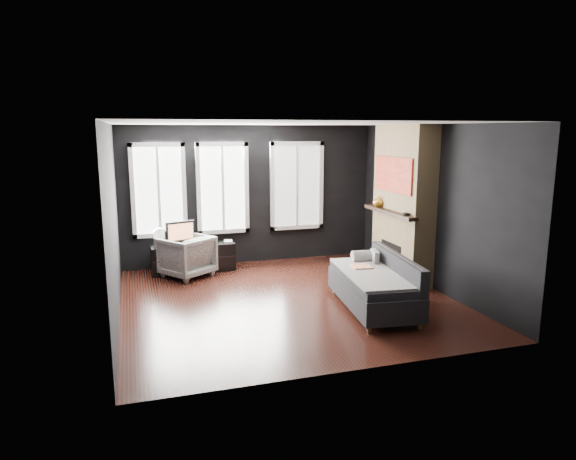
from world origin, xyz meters
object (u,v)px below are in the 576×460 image
object	(u,v)px
monitor	(180,231)
mantel_vase	(378,201)
sofa	(373,282)
media_console	(193,258)
mug	(214,240)
book	(224,236)
armchair	(186,254)

from	to	relation	value
monitor	mantel_vase	world-z (taller)	mantel_vase
sofa	media_console	distance (m)	3.67
mug	book	world-z (taller)	book
monitor	mug	world-z (taller)	monitor
monitor	mantel_vase	size ratio (longest dim) A/B	2.68
mantel_vase	book	bearing A→B (deg)	157.46
sofa	book	world-z (taller)	sofa
armchair	monitor	size ratio (longest dim) A/B	1.48
media_console	monitor	size ratio (longest dim) A/B	2.74
monitor	book	world-z (taller)	monitor
mug	sofa	bearing A→B (deg)	-55.95
mantel_vase	mug	bearing A→B (deg)	160.95
sofa	armchair	world-z (taller)	armchair
mug	book	size ratio (longest dim) A/B	0.54
mug	media_console	bearing A→B (deg)	170.82
sofa	mantel_vase	size ratio (longest dim) A/B	9.17
mug	monitor	bearing A→B (deg)	173.26
mug	book	xyz separation A→B (m)	(0.20, 0.12, 0.05)
media_console	mug	world-z (taller)	mug
media_console	mug	xyz separation A→B (m)	(0.39, -0.06, 0.32)
monitor	mug	distance (m)	0.64
media_console	book	bearing A→B (deg)	3.18
armchair	mantel_vase	world-z (taller)	mantel_vase
mug	book	distance (m)	0.24
sofa	book	bearing A→B (deg)	126.84
armchair	book	world-z (taller)	armchair
monitor	mug	size ratio (longest dim) A/B	4.93
sofa	book	size ratio (longest dim) A/B	9.06
armchair	media_console	world-z (taller)	armchair
armchair	media_console	xyz separation A→B (m)	(0.16, 0.30, -0.15)
book	mantel_vase	bearing A→B (deg)	-22.54
armchair	mug	size ratio (longest dim) A/B	7.28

